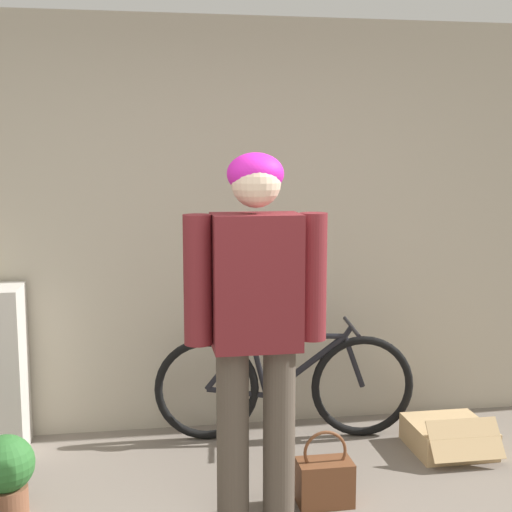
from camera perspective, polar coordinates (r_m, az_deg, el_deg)
The scene contains 6 objects.
wall_back at distance 4.52m, azimuth -5.19°, elevation 2.28°, with size 8.00×0.07×2.60m.
person at distance 3.36m, azimuth -0.00°, elevation -4.10°, with size 0.68×0.27×1.77m.
bicycle at distance 4.49m, azimuth 2.32°, elevation -10.22°, with size 1.61×0.46×0.72m.
handbag at distance 3.79m, azimuth 5.52°, elevation -17.43°, with size 0.28×0.17×0.39m.
cardboard_box at distance 4.55m, azimuth 15.16°, elevation -13.76°, with size 0.45×0.53×0.25m.
potted_plant at distance 3.84m, azimuth -19.38°, elevation -15.94°, with size 0.28×0.28×0.40m.
Camera 1 is at (-0.32, -2.04, 1.77)m, focal length 50.00 mm.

